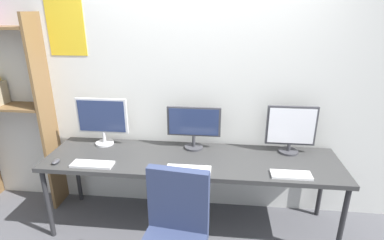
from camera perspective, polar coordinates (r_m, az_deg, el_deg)
The scene contains 9 objects.
wall_back at distance 2.96m, azimuth 0.73°, elevation 6.31°, with size 5.06×0.11×2.60m.
desk at distance 2.79m, azimuth -0.11°, elevation -8.02°, with size 2.66×0.68×0.74m.
monitor_left at distance 3.07m, azimuth -16.64°, elevation 0.23°, with size 0.50×0.18×0.47m.
monitor_center at distance 2.86m, azimuth 0.34°, elevation -0.92°, with size 0.51×0.18×0.42m.
monitor_right at distance 2.91m, azimuth 18.24°, elevation -1.53°, with size 0.45×0.18×0.46m.
keyboard_left at distance 2.77m, azimuth -18.35°, elevation -7.97°, with size 0.36×0.13×0.02m, color silver.
keyboard_center at distance 2.56m, azimuth -0.67°, elevation -9.34°, with size 0.38×0.13×0.02m, color silver.
keyboard_right at distance 2.61m, azimuth 18.27°, elevation -9.84°, with size 0.32×0.13×0.02m, color silver.
computer_mouse at distance 2.93m, azimuth -24.41°, elevation -7.17°, with size 0.06×0.10×0.03m, color #38383D.
Camera 1 is at (0.26, -1.84, 2.01)m, focal length 28.15 mm.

